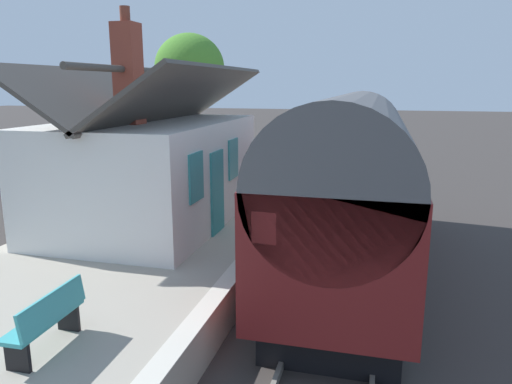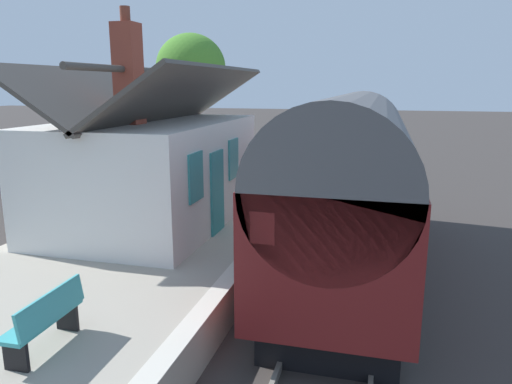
{
  "view_description": "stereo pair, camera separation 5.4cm",
  "coord_description": "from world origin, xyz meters",
  "views": [
    {
      "loc": [
        -11.84,
        -1.53,
        4.52
      ],
      "look_at": [
        -0.13,
        1.5,
        1.81
      ],
      "focal_mm": 33.65,
      "sensor_mm": 36.0,
      "label": 1
    },
    {
      "loc": [
        -11.83,
        -1.58,
        4.52
      ],
      "look_at": [
        -0.13,
        1.5,
        1.81
      ],
      "focal_mm": 33.65,
      "sensor_mm": 36.0,
      "label": 2
    }
  ],
  "objects": [
    {
      "name": "ground_plane",
      "position": [
        0.0,
        0.0,
        0.0
      ],
      "size": [
        160.0,
        160.0,
        0.0
      ],
      "primitive_type": "plane",
      "color": "#383330"
    },
    {
      "name": "planter_corner_building",
      "position": [
        8.05,
        3.66,
        1.08
      ],
      "size": [
        0.72,
        0.32,
        0.56
      ],
      "color": "teal",
      "rests_on": "platform"
    },
    {
      "name": "planter_by_door",
      "position": [
        4.56,
        6.22,
        1.21
      ],
      "size": [
        0.42,
        0.42,
        0.78
      ],
      "color": "#9E5138",
      "rests_on": "platform"
    },
    {
      "name": "station_building",
      "position": [
        -0.11,
        4.44,
        2.32
      ],
      "size": [
        6.93,
        4.34,
        5.51
      ],
      "color": "white",
      "rests_on": "platform"
    },
    {
      "name": "rail_far",
      "position": [
        0.0,
        -0.18,
        0.07
      ],
      "size": [
        52.0,
        0.08,
        0.14
      ],
      "primitive_type": "cube",
      "color": "gray",
      "rests_on": "ground"
    },
    {
      "name": "platform_edge_coping",
      "position": [
        0.0,
        1.18,
        0.82
      ],
      "size": [
        32.0,
        0.36,
        0.02
      ],
      "primitive_type": "cube",
      "color": "beige",
      "rests_on": "platform"
    },
    {
      "name": "bench_mid_platform",
      "position": [
        -6.56,
        2.89,
        1.29
      ],
      "size": [
        1.41,
        0.47,
        0.88
      ],
      "color": "teal",
      "rests_on": "platform"
    },
    {
      "name": "platform",
      "position": [
        0.0,
        3.99,
        0.41
      ],
      "size": [
        32.0,
        5.99,
        0.81
      ],
      "primitive_type": "cube",
      "color": "#A39B8C",
      "rests_on": "ground"
    },
    {
      "name": "train",
      "position": [
        -0.16,
        -0.9,
        2.22
      ],
      "size": [
        10.66,
        2.73,
        4.32
      ],
      "color": "black",
      "rests_on": "ground"
    },
    {
      "name": "tree_behind_building",
      "position": [
        14.34,
        9.14,
        5.44
      ],
      "size": [
        3.62,
        3.98,
        7.37
      ],
      "color": "#4C3828",
      "rests_on": "ground"
    },
    {
      "name": "bench_near_building",
      "position": [
        7.61,
        3.07,
        1.29
      ],
      "size": [
        1.41,
        0.47,
        0.88
      ],
      "color": "teal",
      "rests_on": "platform"
    },
    {
      "name": "rail_near",
      "position": [
        0.0,
        -1.62,
        0.07
      ],
      "size": [
        52.0,
        0.08,
        0.14
      ],
      "primitive_type": "cube",
      "color": "gray",
      "rests_on": "ground"
    }
  ]
}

